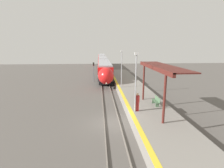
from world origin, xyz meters
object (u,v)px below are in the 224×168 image
object	(u,v)px
platform_bench	(156,101)
lamppost_mid	(122,66)
person_waiting	(137,102)
railway_signal	(94,70)
lamppost_near	(136,79)
train	(103,62)

from	to	relation	value
platform_bench	lamppost_mid	size ratio (longest dim) A/B	0.29
person_waiting	railway_signal	world-z (taller)	railway_signal
lamppost_near	railway_signal	bearing A→B (deg)	102.70
platform_bench	railway_signal	size ratio (longest dim) A/B	0.40
platform_bench	railway_signal	distance (m)	19.66
lamppost_near	lamppost_mid	distance (m)	10.42
lamppost_mid	train	bearing A→B (deg)	94.17
railway_signal	person_waiting	bearing A→B (deg)	-76.61
lamppost_near	lamppost_mid	xyz separation A→B (m)	(0.00, 10.42, 0.00)
person_waiting	lamppost_near	world-z (taller)	lamppost_near
platform_bench	lamppost_mid	bearing A→B (deg)	106.93
train	lamppost_mid	size ratio (longest dim) A/B	10.50
train	lamppost_mid	bearing A→B (deg)	-85.83
train	platform_bench	size ratio (longest dim) A/B	36.25
person_waiting	platform_bench	bearing A→B (deg)	33.98
person_waiting	lamppost_mid	world-z (taller)	lamppost_mid
railway_signal	lamppost_mid	bearing A→B (deg)	-64.82
train	lamppost_near	world-z (taller)	lamppost_near
lamppost_near	platform_bench	bearing A→B (deg)	33.14
train	person_waiting	distance (m)	41.21
train	platform_bench	xyz separation A→B (m)	(4.89, -39.51, -0.73)
railway_signal	lamppost_near	world-z (taller)	lamppost_near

